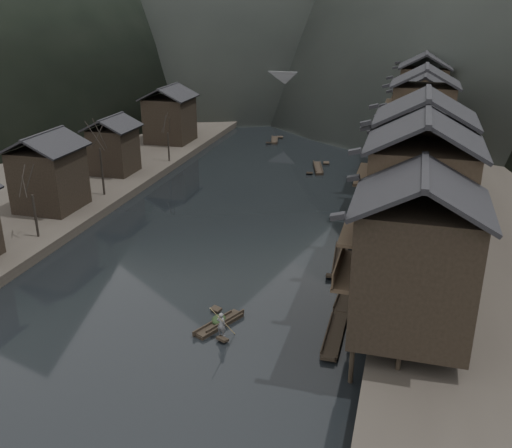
% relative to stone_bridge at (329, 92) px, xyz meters
% --- Properties ---
extents(water, '(300.00, 300.00, 0.00)m').
position_rel_stone_bridge_xyz_m(water, '(0.00, -72.00, -5.11)').
color(water, black).
rests_on(water, ground).
extents(left_bank, '(40.00, 200.00, 1.20)m').
position_rel_stone_bridge_xyz_m(left_bank, '(-35.00, -32.00, -4.51)').
color(left_bank, '#2D2823').
rests_on(left_bank, ground).
extents(stilt_houses, '(9.00, 67.60, 15.76)m').
position_rel_stone_bridge_xyz_m(stilt_houses, '(17.28, -53.03, 3.85)').
color(stilt_houses, black).
rests_on(stilt_houses, ground).
extents(left_houses, '(8.10, 53.20, 8.73)m').
position_rel_stone_bridge_xyz_m(left_houses, '(-20.50, -51.88, 0.55)').
color(left_houses, black).
rests_on(left_houses, left_bank).
extents(bare_trees, '(3.92, 43.47, 7.85)m').
position_rel_stone_bridge_xyz_m(bare_trees, '(-17.00, -60.79, 1.12)').
color(bare_trees, black).
rests_on(bare_trees, left_bank).
extents(moored_sampans, '(2.93, 47.95, 0.47)m').
position_rel_stone_bridge_xyz_m(moored_sampans, '(11.97, -56.38, -4.91)').
color(moored_sampans, black).
rests_on(moored_sampans, water).
extents(midriver_boats, '(14.82, 27.98, 0.45)m').
position_rel_stone_bridge_xyz_m(midriver_boats, '(1.98, -24.59, -4.91)').
color(midriver_boats, black).
rests_on(midriver_boats, water).
extents(stone_bridge, '(40.00, 6.00, 9.00)m').
position_rel_stone_bridge_xyz_m(stone_bridge, '(0.00, 0.00, 0.00)').
color(stone_bridge, '#4C4C4F').
rests_on(stone_bridge, ground).
extents(hero_sampan, '(2.71, 4.58, 0.43)m').
position_rel_stone_bridge_xyz_m(hero_sampan, '(4.22, -78.42, -4.91)').
color(hero_sampan, black).
rests_on(hero_sampan, water).
extents(cargo_heap, '(1.03, 1.35, 0.62)m').
position_rel_stone_bridge_xyz_m(cargo_heap, '(4.13, -78.23, -4.37)').
color(cargo_heap, black).
rests_on(cargo_heap, hero_sampan).
extents(boatman, '(0.74, 0.55, 1.84)m').
position_rel_stone_bridge_xyz_m(boatman, '(4.92, -79.90, -3.76)').
color(boatman, '#5E5E61').
rests_on(boatman, hero_sampan).
extents(bamboo_pole, '(1.38, 1.89, 3.17)m').
position_rel_stone_bridge_xyz_m(bamboo_pole, '(5.12, -79.90, -1.25)').
color(bamboo_pole, '#8C7A51').
rests_on(bamboo_pole, boatman).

